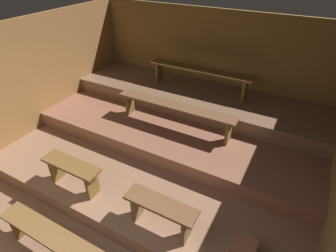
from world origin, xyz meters
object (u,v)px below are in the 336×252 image
bench_lower_left (72,170)px  bench_middle_center (175,109)px  wooden_crate_lower (243,251)px  bench_lower_right (161,210)px  bench_upper_center (199,73)px

bench_lower_left → bench_middle_center: size_ratio=0.42×
wooden_crate_lower → bench_middle_center: bearing=136.0°
bench_lower_left → bench_lower_right: 1.43m
bench_lower_left → bench_upper_center: size_ratio=0.44×
bench_upper_center → wooden_crate_lower: (1.73, -2.70, -0.76)m
bench_middle_center → bench_lower_right: bearing=-67.7°
bench_lower_left → bench_middle_center: bearing=67.4°
bench_lower_right → bench_middle_center: bearing=112.3°
bench_lower_left → bench_upper_center: bench_upper_center is taller
bench_lower_right → bench_upper_center: size_ratio=0.44×
bench_upper_center → wooden_crate_lower: 3.29m
bench_lower_right → bench_upper_center: (-0.73, 2.78, 0.57)m
bench_lower_right → wooden_crate_lower: 1.01m
bench_middle_center → wooden_crate_lower: (1.70, -1.65, -0.49)m
bench_lower_right → bench_middle_center: 1.90m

